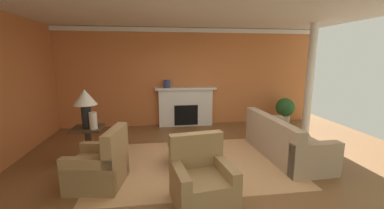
{
  "coord_description": "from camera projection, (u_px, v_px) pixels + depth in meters",
  "views": [
    {
      "loc": [
        -0.81,
        -4.24,
        2.04
      ],
      "look_at": [
        -0.06,
        1.06,
        1.0
      ],
      "focal_mm": 22.68,
      "sensor_mm": 36.0,
      "label": 1
    }
  ],
  "objects": [
    {
      "name": "ground_plane",
      "position": [
        203.0,
        166.0,
        4.62
      ],
      "size": [
        9.52,
        9.52,
        0.0
      ],
      "primitive_type": "plane",
      "color": "brown"
    },
    {
      "name": "wall_fireplace",
      "position": [
        185.0,
        77.0,
        7.34
      ],
      "size": [
        7.92,
        0.12,
        2.9
      ],
      "primitive_type": "cube",
      "color": "#CC723D",
      "rests_on": "ground_plane"
    },
    {
      "name": "ceiling_panel",
      "position": [
        201.0,
        7.0,
        4.35
      ],
      "size": [
        7.92,
        6.66,
        0.06
      ],
      "primitive_type": "cube",
      "color": "white"
    },
    {
      "name": "crown_moulding",
      "position": [
        185.0,
        30.0,
        7.0
      ],
      "size": [
        7.92,
        0.08,
        0.12
      ],
      "primitive_type": "cube",
      "color": "white"
    },
    {
      "name": "area_rug",
      "position": [
        194.0,
        163.0,
        4.73
      ],
      "size": [
        3.69,
        2.51,
        0.01
      ],
      "primitive_type": "cube",
      "color": "tan",
      "rests_on": "ground_plane"
    },
    {
      "name": "fireplace",
      "position": [
        186.0,
        108.0,
        7.31
      ],
      "size": [
        1.8,
        0.35,
        1.17
      ],
      "color": "white",
      "rests_on": "ground_plane"
    },
    {
      "name": "sofa",
      "position": [
        283.0,
        142.0,
        5.06
      ],
      "size": [
        0.95,
        2.12,
        0.85
      ],
      "color": "tan",
      "rests_on": "ground_plane"
    },
    {
      "name": "armchair_near_window",
      "position": [
        100.0,
        167.0,
        3.89
      ],
      "size": [
        0.93,
        0.93,
        0.95
      ],
      "color": "#9E7A4C",
      "rests_on": "ground_plane"
    },
    {
      "name": "armchair_facing_fireplace",
      "position": [
        202.0,
        183.0,
        3.4
      ],
      "size": [
        0.9,
        0.9,
        0.95
      ],
      "color": "#9E7A4C",
      "rests_on": "ground_plane"
    },
    {
      "name": "coffee_table",
      "position": [
        194.0,
        147.0,
        4.67
      ],
      "size": [
        1.0,
        1.0,
        0.45
      ],
      "color": "#3D2D1E",
      "rests_on": "ground_plane"
    },
    {
      "name": "side_table",
      "position": [
        89.0,
        142.0,
        4.78
      ],
      "size": [
        0.56,
        0.56,
        0.7
      ],
      "color": "#3D2D1E",
      "rests_on": "ground_plane"
    },
    {
      "name": "table_lamp",
      "position": [
        85.0,
        101.0,
        4.62
      ],
      "size": [
        0.44,
        0.44,
        0.75
      ],
      "color": "black",
      "rests_on": "side_table"
    },
    {
      "name": "vase_on_side_table",
      "position": [
        93.0,
        121.0,
        4.59
      ],
      "size": [
        0.14,
        0.14,
        0.33
      ],
      "primitive_type": "cylinder",
      "color": "beige",
      "rests_on": "side_table"
    },
    {
      "name": "vase_mantel_left",
      "position": [
        167.0,
        84.0,
        7.05
      ],
      "size": [
        0.2,
        0.2,
        0.23
      ],
      "primitive_type": "cylinder",
      "color": "navy",
      "rests_on": "fireplace"
    },
    {
      "name": "book_red_cover",
      "position": [
        192.0,
        144.0,
        4.46
      ],
      "size": [
        0.29,
        0.21,
        0.05
      ],
      "primitive_type": "cube",
      "rotation": [
        0.0,
        0.0,
        0.26
      ],
      "color": "tan",
      "rests_on": "coffee_table"
    },
    {
      "name": "potted_plant",
      "position": [
        285.0,
        109.0,
        7.39
      ],
      "size": [
        0.56,
        0.56,
        0.83
      ],
      "color": "#BCB29E",
      "rests_on": "ground_plane"
    },
    {
      "name": "column_white",
      "position": [
        310.0,
        80.0,
        6.4
      ],
      "size": [
        0.2,
        0.2,
        2.9
      ],
      "primitive_type": "cylinder",
      "color": "white",
      "rests_on": "ground_plane"
    }
  ]
}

